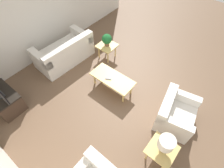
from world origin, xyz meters
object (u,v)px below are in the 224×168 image
Objects in this scene: coffee_table at (112,79)px; side_table_plant at (107,47)px; table_lamp at (166,144)px; potted_plant at (107,39)px; tv_stand_chest at (4,100)px; sofa at (65,53)px; side_table_lamp at (161,150)px; armchair at (175,114)px.

side_table_plant is (0.95, -0.91, 0.02)m from coffee_table.
potted_plant is at bearing -31.37° from table_lamp.
side_table_plant is 3.18m from tv_stand_chest.
tv_stand_chest is at bearing 7.01° from sofa.
potted_plant is at bearing -104.15° from tv_stand_chest.
potted_plant is (2.89, -1.76, 0.29)m from side_table_lamp.
side_table_lamp is at bearing 81.62° from sofa.
side_table_plant is 3.39m from side_table_lamp.
side_table_lamp is (-1.94, 0.86, 0.02)m from coffee_table.
side_table_lamp is (-3.80, 0.80, 0.09)m from sofa.
table_lamp is (-1.94, 0.86, 0.40)m from coffee_table.
tv_stand_chest is (3.50, 2.32, -0.02)m from armchair.
table_lamp reaches higher than side_table_lamp.
tv_stand_chest is (0.78, 3.09, -0.12)m from side_table_plant.
potted_plant is 3.39m from table_lamp.
coffee_table is 1.31m from side_table_plant.
side_table_lamp is 1.42× the size of potted_plant.
sofa is 3.91m from table_lamp.
tv_stand_chest is 3.93m from table_lamp.
sofa reaches higher than side_table_lamp.
tv_stand_chest is (3.67, 1.32, -0.12)m from side_table_lamp.
side_table_lamp is at bearing 178.74° from armchair.
table_lamp is at bearing 156.25° from coffee_table.
coffee_table is at bearing 136.26° from side_table_plant.
sofa is at bearing 46.70° from side_table_plant.
table_lamp reaches higher than armchair.
coffee_table is 2.78m from tv_stand_chest.
side_table_plant is 3.41m from table_lamp.
coffee_table is at bearing 95.18° from sofa.
armchair is 2.00× the size of side_table_lamp.
armchair reaches higher than side_table_lamp.
table_lamp is (-3.67, -1.32, 0.50)m from tv_stand_chest.
armchair is at bearing 164.21° from potted_plant.
tv_stand_chest is at bearing 51.57° from coffee_table.
side_table_plant is (2.72, -0.77, 0.10)m from armchair.
sofa is 3.63m from armchair.
coffee_table is 2.12m from side_table_lamp.
potted_plant is at bearing -31.37° from side_table_lamp.
potted_plant is (2.72, -0.77, 0.39)m from armchair.
coffee_table is at bearing -23.75° from table_lamp.
tv_stand_chest is 3.21m from potted_plant.
armchair reaches higher than tv_stand_chest.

